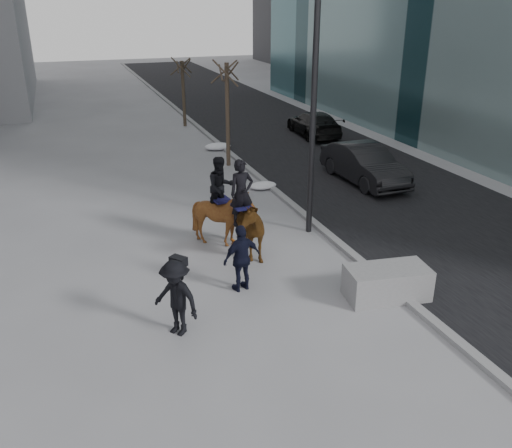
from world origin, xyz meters
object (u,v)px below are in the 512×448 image
object	(u,v)px
car_near	(364,164)
mounted_right	(223,211)
planter	(387,283)
mounted_left	(243,221)

from	to	relation	value
car_near	mounted_right	xyz separation A→B (m)	(-7.02, -3.84, 0.32)
planter	car_near	world-z (taller)	car_near
mounted_left	mounted_right	xyz separation A→B (m)	(-0.34, 0.89, 0.04)
mounted_left	planter	bearing A→B (deg)	-54.18
planter	mounted_left	xyz separation A→B (m)	(-2.53, 3.50, 0.64)
mounted_left	mounted_right	world-z (taller)	mounted_left
planter	mounted_right	world-z (taller)	mounted_right
mounted_right	car_near	bearing A→B (deg)	28.68
car_near	mounted_left	world-z (taller)	mounted_left
mounted_right	mounted_left	bearing A→B (deg)	-69.07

